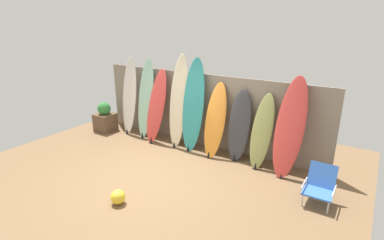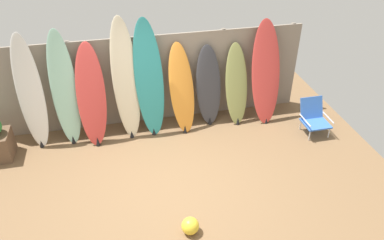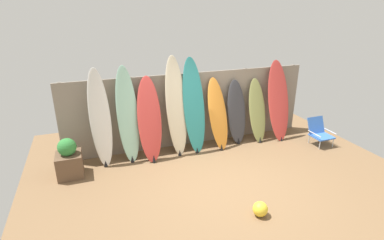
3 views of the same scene
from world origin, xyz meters
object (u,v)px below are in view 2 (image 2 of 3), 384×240
Objects in this scene: surfboard_white_0 at (30,94)px; surfboard_charcoal_6 at (209,86)px; surfboard_seafoam_1 at (64,90)px; surfboard_red_2 at (91,96)px; beach_ball at (190,226)px; surfboard_orange_5 at (182,89)px; beach_chair at (314,116)px; surfboard_olive_7 at (236,85)px; surfboard_teal_4 at (149,80)px; surfboard_cream_3 at (126,80)px; surfboard_red_8 at (266,73)px.

surfboard_charcoal_6 is at bearing 0.76° from surfboard_white_0.
surfboard_red_2 is (0.45, -0.12, -0.12)m from surfboard_seafoam_1.
surfboard_charcoal_6 reaches higher than beach_ball.
surfboard_orange_5 is at bearing -1.01° from surfboard_white_0.
beach_chair is (1.91, -0.83, -0.46)m from surfboard_charcoal_6.
surfboard_charcoal_6 is at bearing 3.79° from surfboard_red_2.
surfboard_red_2 is (1.02, -0.10, -0.12)m from surfboard_white_0.
surfboard_seafoam_1 is at bearing 179.34° from surfboard_olive_7.
surfboard_red_2 is 4.23m from beach_chair.
surfboard_teal_4 is (1.52, -0.05, 0.05)m from surfboard_seafoam_1.
surfboard_seafoam_1 is at bearing 178.39° from surfboard_orange_5.
beach_chair is (4.13, -0.68, -0.60)m from surfboard_red_2.
surfboard_teal_4 is at bearing -1.21° from surfboard_cream_3.
surfboard_cream_3 is at bearing -179.98° from surfboard_olive_7.
surfboard_charcoal_6 is 1.15m from surfboard_red_8.
surfboard_teal_4 is at bearing -176.17° from surfboard_charcoal_6.
surfboard_olive_7 is at bearing 1.64° from surfboard_red_2.
surfboard_red_2 is 3.01m from beach_ball.
surfboard_cream_3 is (1.67, -0.03, 0.08)m from surfboard_white_0.
surfboard_charcoal_6 is (1.59, 0.07, -0.34)m from surfboard_cream_3.
beach_chair is (2.46, -0.74, -0.51)m from surfboard_orange_5.
beach_chair is at bearing -29.25° from surfboard_olive_7.
beach_ball is (1.70, -2.74, -0.91)m from surfboard_seafoam_1.
surfboard_teal_4 is 1.39× the size of surfboard_charcoal_6.
surfboard_cream_3 is 3.50× the size of beach_chair.
beach_chair is (0.78, -0.72, -0.67)m from surfboard_red_8.
surfboard_teal_4 reaches higher than surfboard_red_8.
surfboard_white_0 is 2.71m from surfboard_orange_5.
surfboard_red_2 is 2.78m from surfboard_olive_7.
surfboard_seafoam_1 is 4.71m from beach_chair.
surfboard_white_0 is 3.81m from surfboard_olive_7.
surfboard_olive_7 is at bearing 1.17° from surfboard_orange_5.
surfboard_red_8 reaches higher than beach_chair.
surfboard_white_0 is 3.25× the size of beach_chair.
surfboard_white_0 is at bearing 151.89° from beach_chair.
surfboard_charcoal_6 is (0.56, 0.09, -0.05)m from surfboard_orange_5.
beach_ball is (2.27, -2.73, -0.91)m from surfboard_white_0.
surfboard_teal_4 is (0.43, -0.01, -0.04)m from surfboard_cream_3.
surfboard_charcoal_6 is 1.01× the size of surfboard_olive_7.
surfboard_red_8 is at bearing -1.17° from surfboard_seafoam_1.
surfboard_olive_7 is 6.25× the size of beach_ball.
surfboard_teal_4 reaches higher than surfboard_olive_7.
surfboard_charcoal_6 is at bearing 9.26° from surfboard_orange_5.
surfboard_seafoam_1 is 1.52m from surfboard_teal_4.
surfboard_seafoam_1 is 1.33× the size of surfboard_charcoal_6.
surfboard_red_8 is (3.35, 0.04, 0.07)m from surfboard_red_2.
surfboard_white_0 is at bearing 179.05° from surfboard_teal_4.
surfboard_cream_3 is (0.64, 0.08, 0.20)m from surfboard_red_2.
beach_chair is at bearing -9.34° from surfboard_red_2.
surfboard_seafoam_1 reaches higher than beach_chair.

